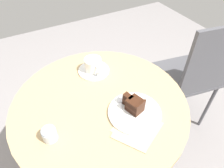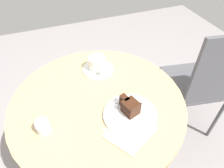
{
  "view_description": "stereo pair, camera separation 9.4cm",
  "coord_description": "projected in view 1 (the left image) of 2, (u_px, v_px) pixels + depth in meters",
  "views": [
    {
      "loc": [
        0.56,
        -0.24,
        1.41
      ],
      "look_at": [
        -0.04,
        0.09,
        0.76
      ],
      "focal_mm": 32.0,
      "sensor_mm": 36.0,
      "label": 1
    },
    {
      "loc": [
        0.6,
        -0.15,
        1.41
      ],
      "look_at": [
        -0.04,
        0.09,
        0.76
      ],
      "focal_mm": 32.0,
      "sensor_mm": 36.0,
      "label": 2
    }
  ],
  "objects": [
    {
      "name": "cake_slice",
      "position": [
        134.0,
        104.0,
        0.85
      ],
      "size": [
        0.1,
        0.07,
        0.07
      ],
      "rotation": [
        0.0,
        0.0,
        3.43
      ],
      "color": "black",
      "rests_on": "cake_plate"
    },
    {
      "name": "cafe_table",
      "position": [
        101.0,
        117.0,
        0.99
      ],
      "size": [
        0.81,
        0.81,
        0.72
      ],
      "color": "tan",
      "rests_on": "ground"
    },
    {
      "name": "cafe_chair",
      "position": [
        196.0,
        73.0,
        1.31
      ],
      "size": [
        0.44,
        0.44,
        0.93
      ],
      "rotation": [
        0.0,
        0.0,
        4.53
      ],
      "color": "#4C4C51",
      "rests_on": "ground"
    },
    {
      "name": "teaspoon",
      "position": [
        94.0,
        76.0,
        1.02
      ],
      "size": [
        0.02,
        0.11,
        0.0
      ],
      "rotation": [
        0.0,
        0.0,
        4.77
      ],
      "color": "silver",
      "rests_on": "saucer"
    },
    {
      "name": "coffee_cup",
      "position": [
        93.0,
        65.0,
        1.04
      ],
      "size": [
        0.12,
        0.09,
        0.07
      ],
      "color": "white",
      "rests_on": "saucer"
    },
    {
      "name": "saucer",
      "position": [
        94.0,
        70.0,
        1.07
      ],
      "size": [
        0.16,
        0.16,
        0.01
      ],
      "color": "white",
      "rests_on": "cafe_table"
    },
    {
      "name": "napkin",
      "position": [
        136.0,
        128.0,
        0.81
      ],
      "size": [
        0.22,
        0.23,
        0.0
      ],
      "rotation": [
        0.0,
        0.0,
        5.17
      ],
      "color": "tan",
      "rests_on": "cafe_table"
    },
    {
      "name": "fork",
      "position": [
        121.0,
        106.0,
        0.88
      ],
      "size": [
        0.13,
        0.07,
        0.0
      ],
      "rotation": [
        0.0,
        0.0,
        2.72
      ],
      "color": "silver",
      "rests_on": "cake_plate"
    },
    {
      "name": "cake_plate",
      "position": [
        135.0,
        112.0,
        0.86
      ],
      "size": [
        0.23,
        0.23,
        0.01
      ],
      "color": "white",
      "rests_on": "cafe_table"
    },
    {
      "name": "sugar_pot",
      "position": [
        49.0,
        134.0,
        0.76
      ],
      "size": [
        0.06,
        0.06,
        0.06
      ],
      "color": "silver",
      "rests_on": "cafe_table"
    }
  ]
}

